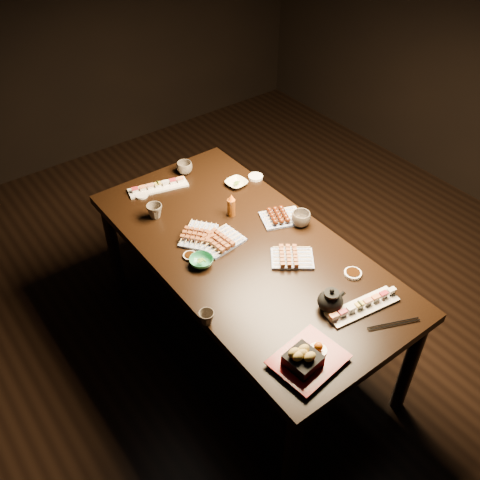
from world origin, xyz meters
The scene contains 23 objects.
ground centered at (0.00, 0.00, 0.00)m, with size 5.00×5.00×0.00m, color black.
dining_table centered at (-0.37, -0.04, 0.38)m, with size 0.90×1.80×0.75m, color black.
sushi_platter_near centered at (-0.20, -0.68, 0.77)m, with size 0.36×0.10×0.04m, color white, non-canonical shape.
sushi_platter_far centered at (-0.46, 0.69, 0.77)m, with size 0.35×0.10×0.04m, color white, non-canonical shape.
yakitori_plate_center centered at (-0.45, 0.07, 0.78)m, with size 0.22×0.16×0.06m, color #828EB6, non-canonical shape.
yakitori_plate_right centered at (-0.24, -0.24, 0.78)m, with size 0.21×0.15×0.05m, color #828EB6, non-canonical shape.
yakitori_plate_left centered at (-0.52, 0.18, 0.78)m, with size 0.22×0.16×0.05m, color #828EB6, non-canonical shape.
tsukune_plate centered at (-0.07, 0.04, 0.78)m, with size 0.22×0.16×0.06m, color #828EB6, non-canonical shape.
edamame_bowl_green centered at (-0.62, 0.00, 0.77)m, with size 0.12×0.12×0.04m, color #2C885C.
edamame_bowl_cream centered at (-0.08, 0.44, 0.76)m, with size 0.12×0.12×0.03m, color #F4F1C8.
tempura_tray centered at (-0.60, -0.75, 0.80)m, with size 0.29×0.23×0.11m, color black, non-canonical shape.
teacup_near_left centered at (-0.81, -0.33, 0.78)m, with size 0.07×0.07×0.07m, color brown.
teacup_mid_right centered at (-0.02, -0.06, 0.79)m, with size 0.10×0.10×0.08m, color brown.
teacup_far_left centered at (-0.61, 0.47, 0.79)m, with size 0.09×0.09×0.08m, color brown.
teacup_far_right centered at (-0.25, 0.73, 0.79)m, with size 0.10×0.10×0.08m, color brown.
teapot centered at (-0.32, -0.59, 0.81)m, with size 0.14×0.14×0.12m, color black, non-canonical shape.
condiment_bottle centered at (-0.27, 0.23, 0.82)m, with size 0.04×0.04×0.14m, color #68320D.
sauce_dish_west centered at (-0.64, 0.08, 0.76)m, with size 0.07×0.07×0.01m, color white.
sauce_dish_east centered at (0.06, 0.43, 0.76)m, with size 0.09×0.09×0.02m, color white.
sauce_dish_se centered at (-0.07, -0.50, 0.76)m, with size 0.09×0.09×0.02m, color white.
sauce_dish_nw centered at (-0.58, 0.68, 0.76)m, with size 0.07×0.07×0.01m, color white.
chopsticks_near centered at (-0.56, -0.76, 0.75)m, with size 0.21×0.02×0.01m, color black, non-canonical shape.
chopsticks_se centered at (-0.16, -0.83, 0.75)m, with size 0.25×0.02×0.01m, color black, non-canonical shape.
Camera 1 is at (-1.62, -1.65, 2.58)m, focal length 40.00 mm.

